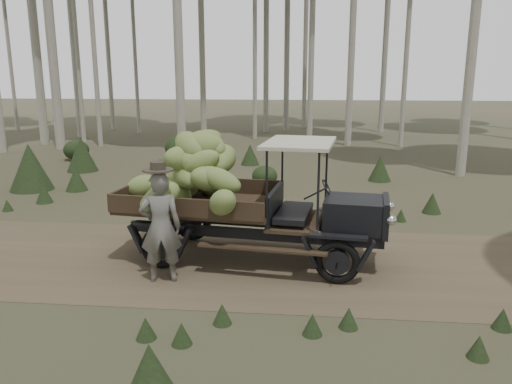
% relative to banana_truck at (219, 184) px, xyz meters
% --- Properties ---
extents(ground, '(120.00, 120.00, 0.00)m').
position_rel_banana_truck_xyz_m(ground, '(-1.08, -0.18, -1.41)').
color(ground, '#473D2B').
rests_on(ground, ground).
extents(dirt_track, '(70.00, 4.00, 0.01)m').
position_rel_banana_truck_xyz_m(dirt_track, '(-1.08, -0.18, -1.40)').
color(dirt_track, brown).
rests_on(dirt_track, ground).
extents(banana_truck, '(5.10, 2.58, 2.45)m').
position_rel_banana_truck_xyz_m(banana_truck, '(0.00, 0.00, 0.00)').
color(banana_truck, black).
rests_on(banana_truck, ground).
extents(farmer, '(0.75, 0.58, 2.00)m').
position_rel_banana_truck_xyz_m(farmer, '(-0.77, -1.16, -0.46)').
color(farmer, '#615E58').
rests_on(farmer, ground).
extents(undergrowth, '(22.42, 23.41, 1.38)m').
position_rel_banana_truck_xyz_m(undergrowth, '(0.35, -0.07, -0.88)').
color(undergrowth, '#233319').
rests_on(undergrowth, ground).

